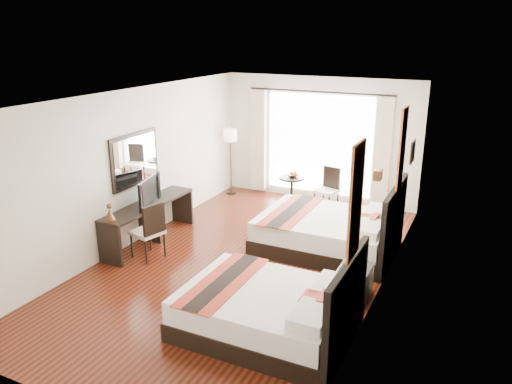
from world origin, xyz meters
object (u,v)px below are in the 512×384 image
at_px(vase, 352,269).
at_px(television, 145,191).
at_px(nightstand, 354,283).
at_px(floor_lamp, 230,140).
at_px(side_table, 292,191).
at_px(bed_near, 271,310).
at_px(table_lamp, 356,248).
at_px(desk_chair, 149,241).
at_px(fruit_bowl, 293,176).
at_px(window_chair, 327,197).
at_px(console_desk, 149,222).
at_px(bed_far, 331,232).

xyz_separation_m(vase, television, (-3.95, 0.50, 0.44)).
xyz_separation_m(nightstand, floor_lamp, (-3.97, 3.58, 1.06)).
bearing_deg(vase, side_table, 123.13).
xyz_separation_m(nightstand, television, (-3.94, 0.32, 0.75)).
bearing_deg(floor_lamp, side_table, -4.88).
height_order(bed_near, vase, bed_near).
relative_size(vase, floor_lamp, 0.09).
bearing_deg(television, table_lamp, -106.93).
height_order(television, floor_lamp, floor_lamp).
xyz_separation_m(television, desk_chair, (0.39, -0.48, -0.70)).
distance_m(table_lamp, fruit_bowl, 4.04).
relative_size(vase, window_chair, 0.16).
bearing_deg(nightstand, table_lamp, 106.44).
bearing_deg(nightstand, television, 175.38).
distance_m(table_lamp, television, 3.92).
relative_size(floor_lamp, window_chair, 1.67).
height_order(console_desk, floor_lamp, floor_lamp).
relative_size(nightstand, desk_chair, 0.53).
relative_size(table_lamp, vase, 2.51).
xyz_separation_m(bed_far, fruit_bowl, (-1.50, 1.93, 0.34)).
bearing_deg(bed_near, fruit_bowl, 108.54).
bearing_deg(console_desk, nightstand, -5.80).
bearing_deg(nightstand, fruit_bowl, 124.20).
height_order(console_desk, television, television).
bearing_deg(nightstand, console_desk, 174.20).
distance_m(bed_near, fruit_bowl, 5.00).
height_order(desk_chair, fruit_bowl, desk_chair).
relative_size(table_lamp, fruit_bowl, 1.56).
distance_m(bed_near, table_lamp, 1.64).
distance_m(desk_chair, side_table, 3.80).
bearing_deg(floor_lamp, bed_far, -33.36).
bearing_deg(vase, television, 172.75).
bearing_deg(bed_far, fruit_bowl, 127.83).
bearing_deg(vase, fruit_bowl, 122.86).
bearing_deg(fruit_bowl, bed_near, -71.46).
xyz_separation_m(bed_near, table_lamp, (0.72, 1.41, 0.44)).
relative_size(vase, console_desk, 0.07).
xyz_separation_m(bed_far, side_table, (-1.52, 1.92, -0.02)).
height_order(bed_far, desk_chair, bed_far).
bearing_deg(console_desk, table_lamp, -4.03).
bearing_deg(fruit_bowl, console_desk, -118.09).
bearing_deg(fruit_bowl, window_chair, 2.02).
bearing_deg(table_lamp, side_table, 125.05).
xyz_separation_m(bed_near, fruit_bowl, (-1.59, 4.73, 0.37)).
relative_size(bed_near, nightstand, 4.04).
relative_size(desk_chair, side_table, 1.54).
height_order(bed_far, fruit_bowl, bed_far).
distance_m(television, window_chair, 4.02).
xyz_separation_m(console_desk, fruit_bowl, (1.62, 3.04, 0.31)).
bearing_deg(bed_far, window_chair, 109.90).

